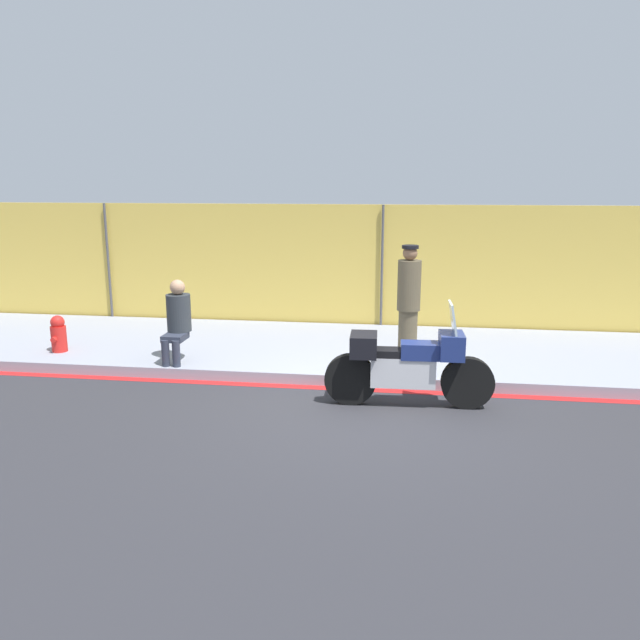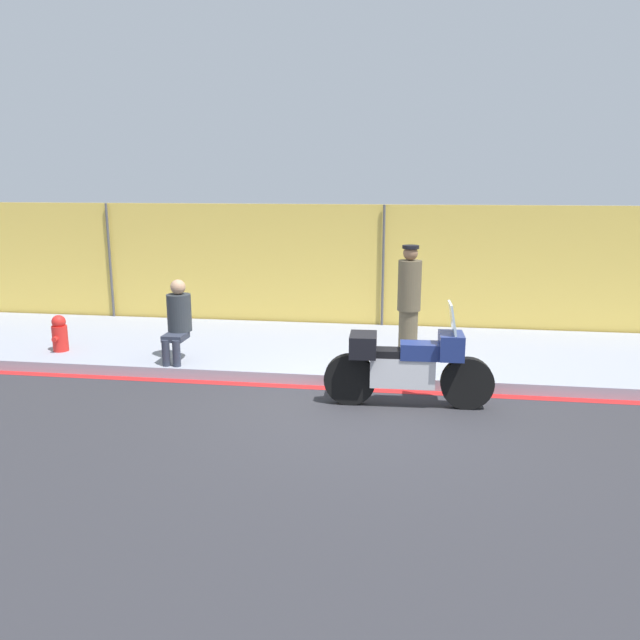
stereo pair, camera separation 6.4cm
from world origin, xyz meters
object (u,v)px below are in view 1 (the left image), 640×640
Objects in this scene: person_seated_on_curb at (177,317)px; fire_hydrant at (58,334)px; officer_standing at (409,301)px; motorcycle at (407,365)px.

person_seated_on_curb is 2.27m from fire_hydrant.
motorcycle is at bearing -89.90° from officer_standing.
officer_standing reaches higher than motorcycle.
fire_hydrant is (-2.22, 0.22, -0.42)m from person_seated_on_curb.
officer_standing reaches higher than fire_hydrant.
person_seated_on_curb is at bearing -5.64° from fire_hydrant.
person_seated_on_curb reaches higher than fire_hydrant.
motorcycle reaches higher than fire_hydrant.
motorcycle is 1.24× the size of officer_standing.
officer_standing is 3.74m from person_seated_on_curb.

